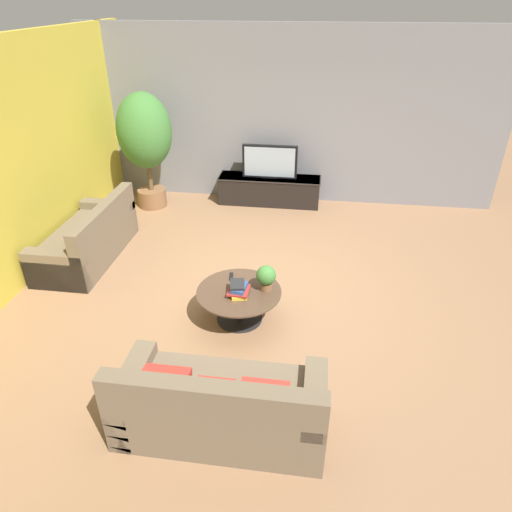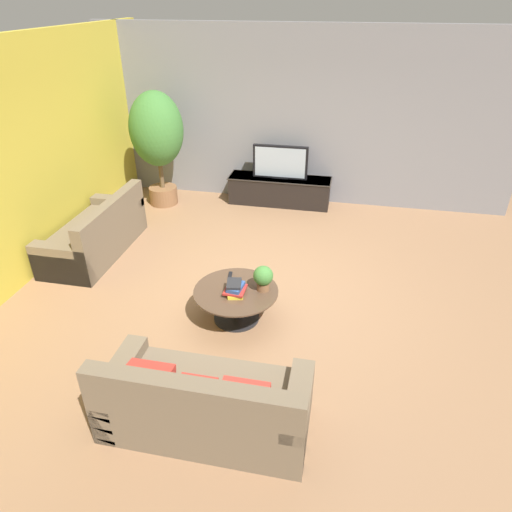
{
  "view_description": "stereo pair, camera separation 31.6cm",
  "coord_description": "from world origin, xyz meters",
  "views": [
    {
      "loc": [
        0.56,
        -4.86,
        3.42
      ],
      "look_at": [
        -0.12,
        0.02,
        0.55
      ],
      "focal_mm": 32.0,
      "sensor_mm": 36.0,
      "label": 1
    },
    {
      "loc": [
        0.88,
        -4.81,
        3.42
      ],
      "look_at": [
        -0.12,
        0.02,
        0.55
      ],
      "focal_mm": 32.0,
      "sensor_mm": 36.0,
      "label": 2
    }
  ],
  "objects": [
    {
      "name": "television",
      "position": [
        -0.28,
        2.94,
        0.79
      ],
      "size": [
        0.98,
        0.13,
        0.59
      ],
      "color": "black",
      "rests_on": "media_console"
    },
    {
      "name": "side_wall_left",
      "position": [
        -3.26,
        0.2,
        1.5
      ],
      "size": [
        0.12,
        7.4,
        3.0
      ],
      "primitive_type": "cube",
      "color": "gold",
      "rests_on": "ground"
    },
    {
      "name": "potted_plant_tabletop",
      "position": [
        0.07,
        -0.49,
        0.58
      ],
      "size": [
        0.23,
        0.23,
        0.31
      ],
      "color": "brown",
      "rests_on": "coffee_table"
    },
    {
      "name": "couch_by_wall",
      "position": [
        -2.66,
        0.59,
        0.28
      ],
      "size": [
        0.84,
        1.84,
        0.84
      ],
      "rotation": [
        0.0,
        0.0,
        -1.57
      ],
      "color": "brown",
      "rests_on": "ground"
    },
    {
      "name": "couch_near_entry",
      "position": [
        -0.13,
        -2.17,
        0.29
      ],
      "size": [
        1.82,
        0.84,
        0.84
      ],
      "rotation": [
        0.0,
        0.0,
        3.14
      ],
      "color": "brown",
      "rests_on": "ground"
    },
    {
      "name": "potted_palm_tall",
      "position": [
        -2.38,
        2.52,
        1.29
      ],
      "size": [
        0.92,
        0.92,
        2.01
      ],
      "color": "brown",
      "rests_on": "ground"
    },
    {
      "name": "ground_plane",
      "position": [
        0.0,
        0.0,
        0.0
      ],
      "size": [
        24.0,
        24.0,
        0.0
      ],
      "primitive_type": "plane",
      "color": "#8C6647"
    },
    {
      "name": "book_stack",
      "position": [
        -0.23,
        -0.62,
        0.47
      ],
      "size": [
        0.24,
        0.33,
        0.14
      ],
      "color": "gold",
      "rests_on": "coffee_table"
    },
    {
      "name": "remote_black",
      "position": [
        -0.38,
        -0.29,
        0.42
      ],
      "size": [
        0.06,
        0.16,
        0.02
      ],
      "primitive_type": "cube",
      "rotation": [
        0.0,
        0.0,
        0.15
      ],
      "color": "black",
      "rests_on": "coffee_table"
    },
    {
      "name": "back_wall_stone",
      "position": [
        0.0,
        3.26,
        1.5
      ],
      "size": [
        7.4,
        0.12,
        3.0
      ],
      "primitive_type": "cube",
      "color": "slate",
      "rests_on": "ground"
    },
    {
      "name": "coffee_table",
      "position": [
        -0.24,
        -0.57,
        0.29
      ],
      "size": [
        0.99,
        0.99,
        0.41
      ],
      "color": "black",
      "rests_on": "ground"
    },
    {
      "name": "media_console",
      "position": [
        -0.28,
        2.94,
        0.26
      ],
      "size": [
        1.86,
        0.5,
        0.5
      ],
      "color": "black",
      "rests_on": "ground"
    }
  ]
}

